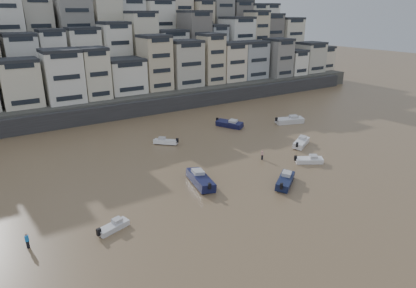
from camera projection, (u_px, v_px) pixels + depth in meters
harbor_wall at (134, 109)px, 86.46m from camera, size 140.00×3.00×3.50m
hillside at (97, 45)px, 116.52m from camera, size 141.04×66.00×50.00m
boat_b at (309, 159)px, 59.98m from camera, size 4.90×3.84×1.30m
boat_h at (165, 141)px, 68.56m from camera, size 4.56×4.42×1.30m
boat_a at (285, 179)px, 52.51m from camera, size 6.19×5.24×1.68m
boat_c at (200, 178)px, 52.55m from camera, size 3.72×7.60×1.99m
boat_d at (301, 141)px, 67.75m from camera, size 6.15×4.57×1.62m
boat_i at (229, 123)px, 78.56m from camera, size 4.56×6.70×1.75m
boat_j at (113, 226)px, 41.67m from camera, size 4.28×2.50×1.11m
boat_g at (290, 119)px, 81.06m from camera, size 7.11×4.09×1.84m
person_blue at (27, 241)px, 38.42m from camera, size 0.44×0.44×1.74m
person_pink at (262, 155)px, 61.34m from camera, size 0.44×0.44×1.74m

